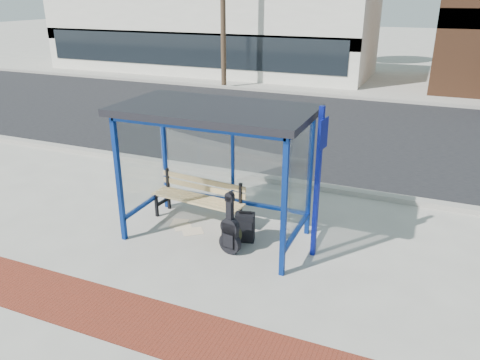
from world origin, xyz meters
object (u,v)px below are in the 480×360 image
at_px(suitcase, 245,227).
at_px(backpack, 233,235).
at_px(bench, 199,196).
at_px(guitar_bag, 230,233).

height_order(suitcase, backpack, suitcase).
height_order(bench, guitar_bag, guitar_bag).
bearing_deg(bench, backpack, -26.53).
xyz_separation_m(guitar_bag, backpack, (-0.07, 0.30, -0.22)).
relative_size(guitar_bag, suitcase, 1.83).
distance_m(guitar_bag, backpack, 0.38).
bearing_deg(bench, suitcase, -15.22).
bearing_deg(suitcase, bench, 144.04).
xyz_separation_m(bench, guitar_bag, (1.07, -0.93, -0.11)).
height_order(guitar_bag, backpack, guitar_bag).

